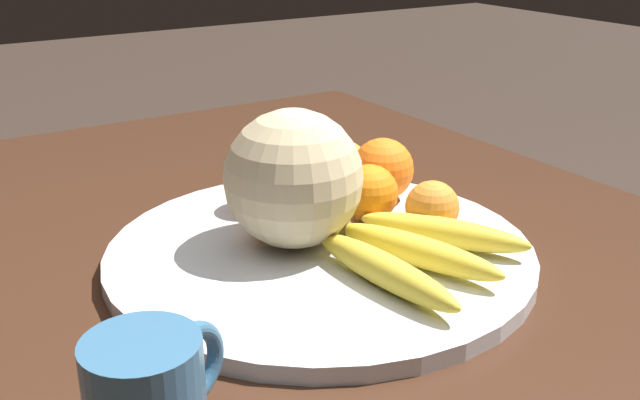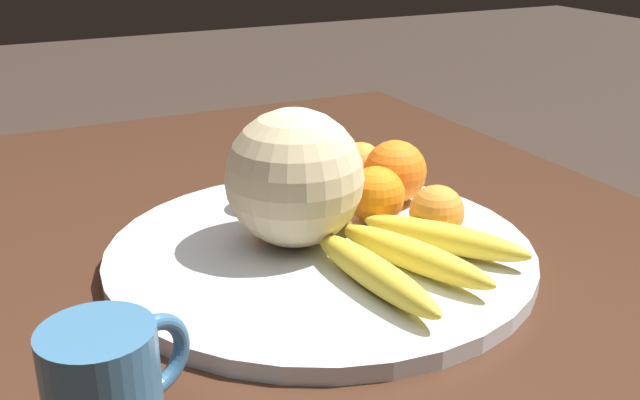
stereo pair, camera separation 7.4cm
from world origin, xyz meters
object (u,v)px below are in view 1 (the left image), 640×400
object	(u,v)px
orange_front_right	(383,169)
orange_back_right	(345,164)
ceramic_mug	(150,400)
orange_front_left	(369,193)
banana_bunch	(413,250)
orange_mid_center	(308,168)
orange_top_small	(432,208)
fruit_bowl	(320,252)
melon	(293,179)
orange_back_left	(261,183)
kitchen_table	(290,361)

from	to	relation	value
orange_front_right	orange_back_right	size ratio (longest dim) A/B	1.29
ceramic_mug	orange_front_right	bearing A→B (deg)	124.51
orange_front_left	orange_back_right	size ratio (longest dim) A/B	1.12
banana_bunch	ceramic_mug	distance (m)	0.32
orange_front_left	orange_mid_center	bearing A→B (deg)	-169.87
orange_mid_center	orange_front_left	bearing A→B (deg)	10.13
orange_back_right	orange_top_small	bearing A→B (deg)	-0.93
fruit_bowl	melon	size ratio (longest dim) A/B	3.09
banana_bunch	orange_front_right	bearing A→B (deg)	133.22
orange_front_left	orange_back_right	xyz separation A→B (m)	(-0.10, 0.04, -0.00)
orange_front_left	ceramic_mug	xyz separation A→B (m)	(0.22, -0.33, -0.00)
orange_front_left	orange_front_right	xyz separation A→B (m)	(-0.04, 0.05, 0.00)
orange_back_left	melon	bearing A→B (deg)	-9.19
orange_mid_center	ceramic_mug	size ratio (longest dim) A/B	0.66
banana_bunch	fruit_bowl	bearing A→B (deg)	-168.95
ceramic_mug	orange_back_right	bearing A→B (deg)	131.01
orange_mid_center	orange_back_right	xyz separation A→B (m)	(-0.01, 0.06, -0.01)
orange_front_right	orange_mid_center	size ratio (longest dim) A/B	1.02
orange_front_left	orange_back_right	bearing A→B (deg)	159.42
orange_front_right	orange_back_left	world-z (taller)	orange_front_right
orange_front_right	orange_back_left	bearing A→B (deg)	-109.54
banana_bunch	orange_back_right	bearing A→B (deg)	142.90
melon	orange_back_right	bearing A→B (deg)	128.68
fruit_bowl	ceramic_mug	world-z (taller)	ceramic_mug
melon	banana_bunch	xyz separation A→B (m)	(0.11, 0.07, -0.05)
orange_back_left	banana_bunch	bearing A→B (deg)	14.39
orange_mid_center	orange_top_small	world-z (taller)	orange_mid_center
orange_back_left	orange_back_right	distance (m)	0.12
banana_bunch	orange_back_right	world-z (taller)	orange_back_right
orange_front_left	banana_bunch	bearing A→B (deg)	-14.81
fruit_bowl	orange_front_right	world-z (taller)	orange_front_right
orange_front_right	ceramic_mug	xyz separation A→B (m)	(0.26, -0.38, -0.01)
fruit_bowl	melon	xyz separation A→B (m)	(-0.02, -0.02, 0.08)
orange_back_right	orange_top_small	distance (m)	0.17
orange_front_left	orange_mid_center	size ratio (longest dim) A/B	0.89
orange_back_right	ceramic_mug	size ratio (longest dim) A/B	0.53
melon	banana_bunch	bearing A→B (deg)	33.02
fruit_bowl	melon	bearing A→B (deg)	-137.95
kitchen_table	orange_mid_center	distance (m)	0.23
fruit_bowl	orange_back_left	world-z (taller)	orange_back_left
fruit_bowl	orange_front_left	bearing A→B (deg)	108.90
banana_bunch	ceramic_mug	size ratio (longest dim) A/B	1.95
fruit_bowl	orange_mid_center	distance (m)	0.15
orange_front_left	melon	bearing A→B (deg)	-85.80
kitchen_table	orange_top_small	distance (m)	0.22
kitchen_table	orange_top_small	bearing A→B (deg)	83.29
orange_back_right	ceramic_mug	bearing A→B (deg)	-48.99
fruit_bowl	orange_mid_center	xyz separation A→B (m)	(-0.13, 0.06, 0.04)
banana_bunch	orange_top_small	bearing A→B (deg)	108.23
melon	ceramic_mug	xyz separation A→B (m)	(0.21, -0.23, -0.04)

